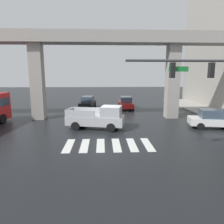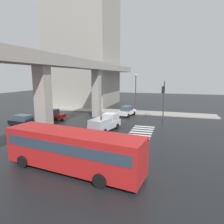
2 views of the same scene
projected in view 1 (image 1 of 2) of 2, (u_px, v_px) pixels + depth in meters
ground_plane at (107, 128)px, 18.95m from camera, size 120.00×120.00×0.00m
crosswalk_stripes at (108, 145)px, 14.31m from camera, size 6.05×2.80×0.01m
elevated_overpass at (106, 44)px, 21.66m from camera, size 59.40×2.38×9.22m
pickup_truck at (99, 118)px, 18.48m from camera, size 5.39×2.97×2.08m
sedan_black at (88, 102)px, 29.60m from camera, size 2.34×4.48×1.72m
sedan_red at (126, 103)px, 29.14m from camera, size 1.99×4.31×1.72m
sedan_white at (213, 119)px, 18.68m from camera, size 4.56×2.56×1.72m
traffic_signal_mast at (208, 83)px, 11.56m from camera, size 6.49×0.32×6.20m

